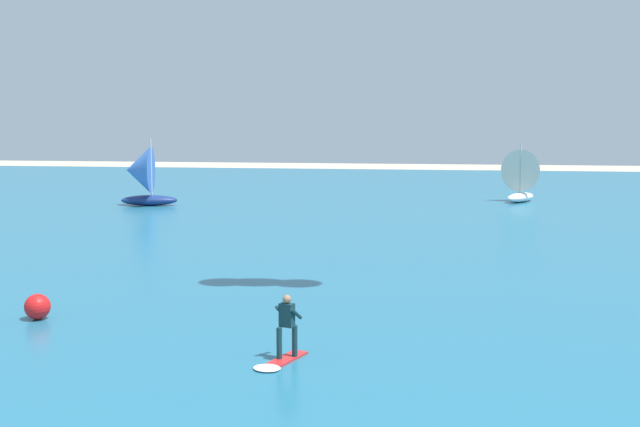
{
  "coord_description": "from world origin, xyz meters",
  "views": [
    {
      "loc": [
        3.02,
        -0.59,
        6.16
      ],
      "look_at": [
        -0.23,
        20.7,
        3.61
      ],
      "focal_mm": 44.76,
      "sensor_mm": 36.0,
      "label": 1
    }
  ],
  "objects_px": {
    "sailboat_far_left": "(141,175)",
    "marker_buoy": "(37,307)",
    "sailboat_far_right": "(524,175)",
    "kitesurfer": "(283,338)"
  },
  "relations": [
    {
      "from": "sailboat_far_right",
      "to": "sailboat_far_left",
      "type": "bearing_deg",
      "value": -165.25
    },
    {
      "from": "sailboat_far_right",
      "to": "marker_buoy",
      "type": "bearing_deg",
      "value": -115.36
    },
    {
      "from": "sailboat_far_left",
      "to": "sailboat_far_right",
      "type": "height_order",
      "value": "sailboat_far_left"
    },
    {
      "from": "sailboat_far_left",
      "to": "sailboat_far_right",
      "type": "distance_m",
      "value": 27.83
    },
    {
      "from": "kitesurfer",
      "to": "marker_buoy",
      "type": "height_order",
      "value": "kitesurfer"
    },
    {
      "from": "sailboat_far_left",
      "to": "kitesurfer",
      "type": "bearing_deg",
      "value": -63.51
    },
    {
      "from": "sailboat_far_left",
      "to": "marker_buoy",
      "type": "bearing_deg",
      "value": -74.22
    },
    {
      "from": "sailboat_far_right",
      "to": "marker_buoy",
      "type": "xyz_separation_m",
      "value": [
        -18.11,
        -38.22,
        -1.59
      ]
    },
    {
      "from": "sailboat_far_left",
      "to": "marker_buoy",
      "type": "relative_size",
      "value": 5.97
    },
    {
      "from": "marker_buoy",
      "to": "sailboat_far_right",
      "type": "bearing_deg",
      "value": 64.64
    }
  ]
}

